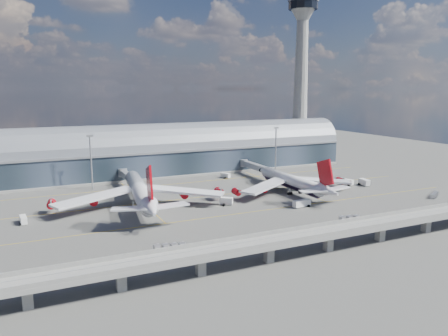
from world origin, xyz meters
name	(u,v)px	position (x,y,z in m)	size (l,w,h in m)	color
ground	(241,205)	(0.00, 0.00, 0.00)	(500.00, 500.00, 0.00)	#474744
taxi_lines	(219,194)	(0.00, 22.11, 0.01)	(200.00, 80.12, 0.01)	gold
terminal	(177,153)	(0.00, 77.99, 11.34)	(200.00, 30.00, 28.00)	#1C2630
control_tower	(301,81)	(85.00, 83.00, 51.64)	(19.00, 19.00, 103.00)	gray
guideway	(329,233)	(0.00, -55.00, 5.29)	(220.00, 8.50, 7.20)	gray
floodlight_mast_left	(91,161)	(-50.00, 55.00, 13.63)	(3.00, 0.70, 25.70)	gray
floodlight_mast_right	(276,148)	(50.00, 55.00, 13.63)	(3.00, 0.70, 25.70)	gray
airliner_left	(140,192)	(-37.60, 13.95, 6.36)	(69.47, 73.07, 22.27)	white
airliner_right	(293,182)	(31.03, 9.19, 5.05)	(58.63, 61.25, 19.48)	white
jet_bridge_left	(128,176)	(-33.79, 53.12, 5.18)	(4.40, 28.00, 7.25)	gray
jet_bridge_right	(255,166)	(34.54, 51.18, 5.18)	(4.40, 32.00, 7.25)	gray
service_truck_0	(23,220)	(-80.07, 11.18, 1.34)	(2.62, 6.40, 2.59)	silver
service_truck_1	(226,201)	(-5.13, 3.52, 1.54)	(5.71, 5.00, 3.06)	silver
service_truck_2	(302,203)	(20.76, -12.25, 1.50)	(8.18, 3.37, 2.88)	silver
service_truck_3	(364,182)	(71.37, 7.58, 1.59)	(3.45, 6.74, 3.11)	silver
service_truck_4	(348,182)	(64.54, 11.35, 1.47)	(3.73, 5.49, 2.92)	silver
service_truck_5	(225,175)	(17.79, 52.83, 1.33)	(4.21, 5.76, 2.61)	silver
cargo_train_0	(169,246)	(-41.55, -34.42, 0.84)	(9.75, 3.34, 1.61)	gray
cargo_train_1	(349,218)	(25.23, -34.92, 0.95)	(8.32, 3.31, 1.82)	gray
cargo_train_2	(434,195)	(82.71, -22.99, 0.87)	(9.39, 6.47, 1.67)	gray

